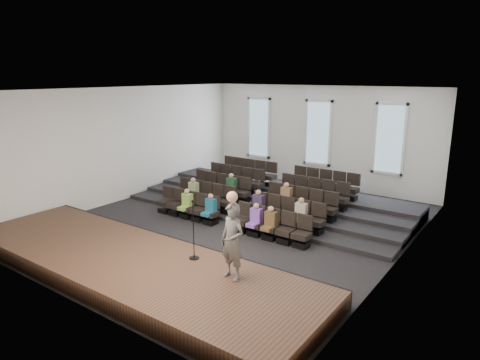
# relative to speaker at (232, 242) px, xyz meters

# --- Properties ---
(ground) EXTENTS (14.00, 14.00, 0.00)m
(ground) POSITION_rel_speaker_xyz_m (-3.17, 4.44, -1.49)
(ground) COLOR black
(ground) RESTS_ON ground
(ceiling) EXTENTS (12.00, 14.00, 0.02)m
(ceiling) POSITION_rel_speaker_xyz_m (-3.17, 4.44, 3.52)
(ceiling) COLOR white
(ceiling) RESTS_ON ground
(wall_back) EXTENTS (12.00, 0.04, 5.00)m
(wall_back) POSITION_rel_speaker_xyz_m (-3.17, 11.46, 1.01)
(wall_back) COLOR white
(wall_back) RESTS_ON ground
(wall_front) EXTENTS (12.00, 0.04, 5.00)m
(wall_front) POSITION_rel_speaker_xyz_m (-3.17, -2.58, 1.01)
(wall_front) COLOR white
(wall_front) RESTS_ON ground
(wall_left) EXTENTS (0.04, 14.00, 5.00)m
(wall_left) POSITION_rel_speaker_xyz_m (-9.19, 4.44, 1.01)
(wall_left) COLOR white
(wall_left) RESTS_ON ground
(wall_right) EXTENTS (0.04, 14.00, 5.00)m
(wall_right) POSITION_rel_speaker_xyz_m (2.85, 4.44, 1.01)
(wall_right) COLOR white
(wall_right) RESTS_ON ground
(stage) EXTENTS (11.80, 3.60, 0.50)m
(stage) POSITION_rel_speaker_xyz_m (-3.17, -0.66, -1.24)
(stage) COLOR #4C3220
(stage) RESTS_ON ground
(stage_lip) EXTENTS (11.80, 0.06, 0.52)m
(stage_lip) POSITION_rel_speaker_xyz_m (-3.17, 1.11, -1.24)
(stage_lip) COLOR black
(stage_lip) RESTS_ON ground
(risers) EXTENTS (11.80, 4.80, 0.60)m
(risers) POSITION_rel_speaker_xyz_m (-3.17, 7.61, -1.29)
(risers) COLOR black
(risers) RESTS_ON ground
(seating_rows) EXTENTS (6.80, 4.70, 1.67)m
(seating_rows) POSITION_rel_speaker_xyz_m (-3.17, 5.98, -0.81)
(seating_rows) COLOR black
(seating_rows) RESTS_ON ground
(windows) EXTENTS (8.44, 0.10, 3.24)m
(windows) POSITION_rel_speaker_xyz_m (-3.17, 11.40, 1.21)
(windows) COLOR white
(windows) RESTS_ON wall_back
(audience) EXTENTS (5.45, 2.64, 1.10)m
(audience) POSITION_rel_speaker_xyz_m (-3.02, 4.66, -0.69)
(audience) COLOR #8EBF4C
(audience) RESTS_ON seating_rows
(speaker) EXTENTS (0.78, 0.58, 1.97)m
(speaker) POSITION_rel_speaker_xyz_m (0.00, 0.00, 0.00)
(speaker) COLOR #555350
(speaker) RESTS_ON stage
(mic_stand) EXTENTS (0.29, 0.29, 1.72)m
(mic_stand) POSITION_rel_speaker_xyz_m (-1.58, 0.32, -0.48)
(mic_stand) COLOR black
(mic_stand) RESTS_ON stage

